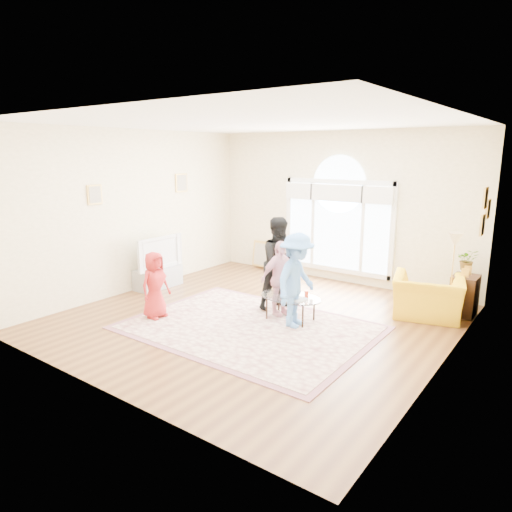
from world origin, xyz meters
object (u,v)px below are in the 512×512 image
Objects in this scene: television at (157,252)px; coffee_table at (291,298)px; area_rug at (249,327)px; armchair at (427,297)px; tv_console at (158,277)px.

television reaches higher than coffee_table.
area_rug is 3.29× the size of coffee_table.
coffee_table is at bearing 25.50° from armchair.
coffee_table is 0.99× the size of armchair.
tv_console is at bearing 180.00° from television.
tv_console is at bearing 166.35° from area_rug.
armchair is at bearing 16.25° from television.
television is at bearing 177.57° from coffee_table.
tv_console is 0.90× the size of armchair.
tv_console is 0.91× the size of coffee_table.
television reaches higher than armchair.
area_rug is at bearing -119.68° from coffee_table.
coffee_table is (3.27, -0.04, 0.19)m from tv_console.
tv_console reaches higher than area_rug.
tv_console is 5.27m from armchair.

